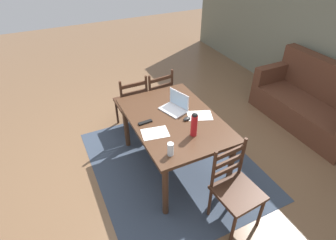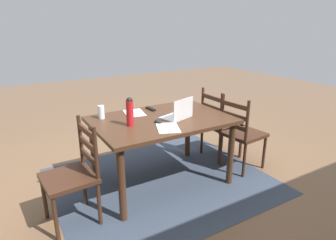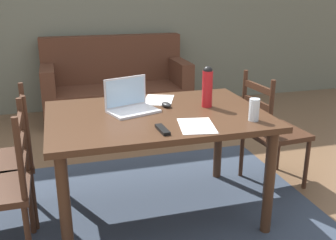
{
  "view_description": "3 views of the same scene",
  "coord_description": "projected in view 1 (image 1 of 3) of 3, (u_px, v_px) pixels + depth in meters",
  "views": [
    {
      "loc": [
        2.4,
        -1.24,
        2.7
      ],
      "look_at": [
        -0.11,
        -0.03,
        0.68
      ],
      "focal_mm": 29.32,
      "sensor_mm": 36.0,
      "label": 1
    },
    {
      "loc": [
        1.46,
        2.61,
        1.75
      ],
      "look_at": [
        -0.15,
        -0.1,
        0.7
      ],
      "focal_mm": 30.96,
      "sensor_mm": 36.0,
      "label": 2
    },
    {
      "loc": [
        -0.63,
        -2.46,
        1.59
      ],
      "look_at": [
        0.1,
        0.07,
        0.69
      ],
      "focal_mm": 41.99,
      "sensor_mm": 36.0,
      "label": 3
    }
  ],
  "objects": [
    {
      "name": "chair_right_far",
      "position": [
        235.0,
        189.0,
        2.82
      ],
      "size": [
        0.47,
        0.47,
        0.95
      ],
      "color": "#3D2316",
      "rests_on": "ground"
    },
    {
      "name": "area_rug",
      "position": [
        173.0,
        164.0,
        3.77
      ],
      "size": [
        2.38,
        2.04,
        0.01
      ],
      "primitive_type": "cube",
      "color": "#333D4C",
      "rests_on": "ground"
    },
    {
      "name": "tv_remote",
      "position": [
        145.0,
        122.0,
        3.23
      ],
      "size": [
        0.05,
        0.17,
        0.02
      ],
      "primitive_type": "cube",
      "rotation": [
        0.0,
        0.0,
        0.06
      ],
      "color": "black",
      "rests_on": "dining_table"
    },
    {
      "name": "chair_left_near",
      "position": [
        132.0,
        103.0,
        4.17
      ],
      "size": [
        0.44,
        0.44,
        0.95
      ],
      "color": "#3D2316",
      "rests_on": "ground"
    },
    {
      "name": "water_bottle",
      "position": [
        194.0,
        124.0,
        2.96
      ],
      "size": [
        0.07,
        0.07,
        0.29
      ],
      "color": "red",
      "rests_on": "dining_table"
    },
    {
      "name": "paper_stack_right",
      "position": [
        200.0,
        116.0,
        3.35
      ],
      "size": [
        0.31,
        0.35,
        0.0
      ],
      "primitive_type": "cube",
      "rotation": [
        0.0,
        0.0,
        -0.38
      ],
      "color": "white",
      "rests_on": "dining_table"
    },
    {
      "name": "ground_plane",
      "position": [
        173.0,
        164.0,
        3.77
      ],
      "size": [
        14.0,
        14.0,
        0.0
      ],
      "primitive_type": "plane",
      "color": "brown"
    },
    {
      "name": "couch",
      "position": [
        312.0,
        104.0,
        4.36
      ],
      "size": [
        1.8,
        0.8,
        1.0
      ],
      "color": "#512D1E",
      "rests_on": "ground"
    },
    {
      "name": "laptop",
      "position": [
        176.0,
        105.0,
        3.44
      ],
      "size": [
        0.37,
        0.31,
        0.23
      ],
      "color": "silver",
      "rests_on": "dining_table"
    },
    {
      "name": "chair_left_far",
      "position": [
        156.0,
        97.0,
        4.32
      ],
      "size": [
        0.48,
        0.48,
        0.95
      ],
      "color": "#3D2316",
      "rests_on": "ground"
    },
    {
      "name": "paper_stack_left",
      "position": [
        155.0,
        133.0,
        3.08
      ],
      "size": [
        0.26,
        0.33,
        0.0
      ],
      "primitive_type": "cube",
      "rotation": [
        0.0,
        0.0,
        -0.18
      ],
      "color": "white",
      "rests_on": "dining_table"
    },
    {
      "name": "drinking_glass",
      "position": [
        171.0,
        149.0,
        2.75
      ],
      "size": [
        0.07,
        0.07,
        0.14
      ],
      "primitive_type": "cylinder",
      "color": "silver",
      "rests_on": "dining_table"
    },
    {
      "name": "computer_mouse",
      "position": [
        187.0,
        119.0,
        3.27
      ],
      "size": [
        0.08,
        0.11,
        0.03
      ],
      "primitive_type": "ellipsoid",
      "rotation": [
        0.0,
        0.0,
        0.19
      ],
      "color": "black",
      "rests_on": "dining_table"
    },
    {
      "name": "dining_table",
      "position": [
        174.0,
        124.0,
        3.37
      ],
      "size": [
        1.46,
        1.01,
        0.78
      ],
      "color": "#422819",
      "rests_on": "ground"
    }
  ]
}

